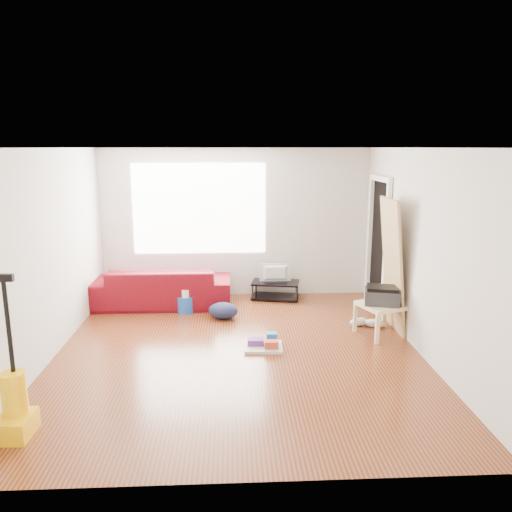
{
  "coord_description": "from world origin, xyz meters",
  "views": [
    {
      "loc": [
        -0.07,
        -5.85,
        2.51
      ],
      "look_at": [
        0.25,
        0.6,
        1.1
      ],
      "focal_mm": 35.0,
      "sensor_mm": 36.0,
      "label": 1
    }
  ],
  "objects_px": {
    "bucket": "(186,312)",
    "vacuum": "(14,407)",
    "sofa": "(164,305)",
    "cleaning_tray": "(264,344)",
    "side_table": "(382,309)",
    "tv_stand": "(275,290)",
    "backpack": "(223,318)"
  },
  "relations": [
    {
      "from": "sofa",
      "to": "tv_stand",
      "type": "xyz_separation_m",
      "value": [
        1.84,
        0.27,
        0.16
      ]
    },
    {
      "from": "cleaning_tray",
      "to": "bucket",
      "type": "bearing_deg",
      "value": 127.27
    },
    {
      "from": "side_table",
      "to": "vacuum",
      "type": "distance_m",
      "value": 4.54
    },
    {
      "from": "side_table",
      "to": "backpack",
      "type": "relative_size",
      "value": 1.59
    },
    {
      "from": "sofa",
      "to": "side_table",
      "type": "xyz_separation_m",
      "value": [
        3.13,
        -1.46,
        0.37
      ]
    },
    {
      "from": "side_table",
      "to": "bucket",
      "type": "xyz_separation_m",
      "value": [
        -2.74,
        1.09,
        -0.37
      ]
    },
    {
      "from": "tv_stand",
      "to": "vacuum",
      "type": "xyz_separation_m",
      "value": [
        -2.66,
        -3.96,
        0.11
      ]
    },
    {
      "from": "tv_stand",
      "to": "backpack",
      "type": "height_order",
      "value": "tv_stand"
    },
    {
      "from": "sofa",
      "to": "side_table",
      "type": "bearing_deg",
      "value": 154.96
    },
    {
      "from": "bucket",
      "to": "cleaning_tray",
      "type": "xyz_separation_m",
      "value": [
        1.13,
        -1.48,
        0.05
      ]
    },
    {
      "from": "tv_stand",
      "to": "vacuum",
      "type": "height_order",
      "value": "vacuum"
    },
    {
      "from": "vacuum",
      "to": "tv_stand",
      "type": "bearing_deg",
      "value": 58.35
    },
    {
      "from": "side_table",
      "to": "backpack",
      "type": "distance_m",
      "value": 2.32
    },
    {
      "from": "sofa",
      "to": "tv_stand",
      "type": "height_order",
      "value": "sofa"
    },
    {
      "from": "tv_stand",
      "to": "cleaning_tray",
      "type": "xyz_separation_m",
      "value": [
        -0.33,
        -2.12,
        -0.1
      ]
    },
    {
      "from": "cleaning_tray",
      "to": "backpack",
      "type": "bearing_deg",
      "value": 114.99
    },
    {
      "from": "sofa",
      "to": "bucket",
      "type": "relative_size",
      "value": 8.56
    },
    {
      "from": "cleaning_tray",
      "to": "vacuum",
      "type": "relative_size",
      "value": 0.34
    },
    {
      "from": "side_table",
      "to": "vacuum",
      "type": "relative_size",
      "value": 0.48
    },
    {
      "from": "sofa",
      "to": "backpack",
      "type": "distance_m",
      "value": 1.2
    },
    {
      "from": "backpack",
      "to": "sofa",
      "type": "bearing_deg",
      "value": 157.19
    },
    {
      "from": "bucket",
      "to": "vacuum",
      "type": "relative_size",
      "value": 0.17
    },
    {
      "from": "sofa",
      "to": "tv_stand",
      "type": "relative_size",
      "value": 2.53
    },
    {
      "from": "side_table",
      "to": "backpack",
      "type": "height_order",
      "value": "side_table"
    },
    {
      "from": "side_table",
      "to": "bucket",
      "type": "bearing_deg",
      "value": 158.24
    },
    {
      "from": "side_table",
      "to": "vacuum",
      "type": "bearing_deg",
      "value": -150.58
    },
    {
      "from": "vacuum",
      "to": "cleaning_tray",
      "type": "bearing_deg",
      "value": 40.48
    },
    {
      "from": "side_table",
      "to": "bucket",
      "type": "height_order",
      "value": "side_table"
    },
    {
      "from": "cleaning_tray",
      "to": "vacuum",
      "type": "height_order",
      "value": "vacuum"
    },
    {
      "from": "sofa",
      "to": "cleaning_tray",
      "type": "relative_size",
      "value": 4.37
    },
    {
      "from": "cleaning_tray",
      "to": "vacuum",
      "type": "xyz_separation_m",
      "value": [
        -2.34,
        -1.84,
        0.22
      ]
    },
    {
      "from": "sofa",
      "to": "backpack",
      "type": "xyz_separation_m",
      "value": [
        0.98,
        -0.69,
        0.0
      ]
    }
  ]
}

